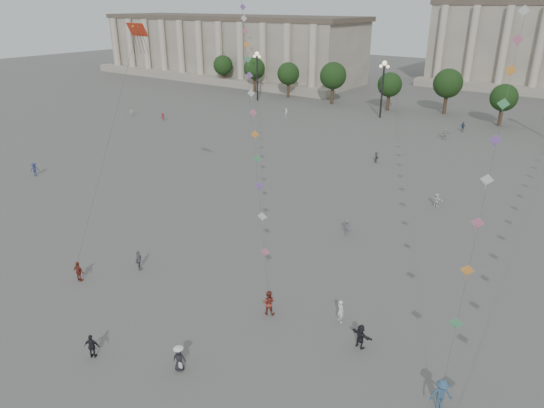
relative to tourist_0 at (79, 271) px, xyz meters
The scene contains 25 objects.
ground 9.30m from the tourist_0, ahead, with size 360.00×360.00×0.00m, color #4F4D4A.
hall_west 114.41m from the tourist_0, 125.17° to the left, with size 84.00×26.22×17.20m.
hall_central 129.67m from the tourist_0, 85.89° to the left, with size 48.30×34.30×35.50m.
tree_row 78.11m from the tourist_0, 83.19° to the left, with size 137.12×5.12×8.00m.
lamp_post_far_west 78.37m from the tourist_0, 117.25° to the left, with size 2.00×0.90×10.65m.
lamp_post_mid_west 69.97m from the tourist_0, 94.74° to the left, with size 2.00×0.90×10.65m.
person_crowd_0 68.23m from the tourist_0, 81.21° to the left, with size 1.01×0.42×1.73m, color navy.
person_crowd_1 62.17m from the tourist_0, 137.37° to the left, with size 0.94×0.73×1.94m, color silver.
person_crowd_2 56.58m from the tourist_0, 131.25° to the left, with size 0.98×0.56×1.52m, color maroon.
person_crowd_3 22.64m from the tourist_0, 15.28° to the left, with size 1.57×0.50×1.69m, color black.
person_crowd_4 61.60m from the tourist_0, 81.16° to the left, with size 1.61×0.51×1.74m, color #B4B4B0.
person_crowd_5 29.55m from the tourist_0, 156.79° to the left, with size 1.12×0.65×1.74m, color navy.
person_crowd_6 24.04m from the tourist_0, 56.26° to the left, with size 1.12×0.65×1.74m, color #5A5A5F.
person_crowd_7 36.72m from the tourist_0, 60.77° to the left, with size 1.46×0.47×1.58m, color white.
person_crowd_10 62.71m from the tourist_0, 109.31° to the left, with size 0.63×0.41×1.71m, color white.
person_crowd_12 43.16m from the tourist_0, 82.23° to the left, with size 1.44×0.46×1.55m, color slate.
person_crowd_13 20.90m from the tourist_0, 21.33° to the left, with size 0.63×0.41×1.73m, color silver.
tourist_0 is the anchor object (origin of this frame).
tourist_3 4.69m from the tourist_0, 58.59° to the left, with size 1.00×0.42×1.71m, color slate.
tourist_4 9.96m from the tourist_0, 29.05° to the right, with size 0.97×0.41×1.66m, color black.
kite_flyer_0 15.81m from the tourist_0, 19.87° to the left, with size 0.91×0.71×1.88m, color maroon.
kite_flyer_1 27.99m from the tourist_0, ahead, with size 1.25×0.72×1.94m, color #325272.
hat_person 14.14m from the tourist_0, ahead, with size 0.91×0.84×1.69m.
dragon_kite 19.15m from the tourist_0, 95.39° to the left, with size 2.24×4.84×19.29m.
kite_train_west 37.18m from the tourist_0, 104.48° to the left, with size 43.19×47.96×74.03m.
Camera 1 is at (23.01, -17.38, 20.73)m, focal length 32.00 mm.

